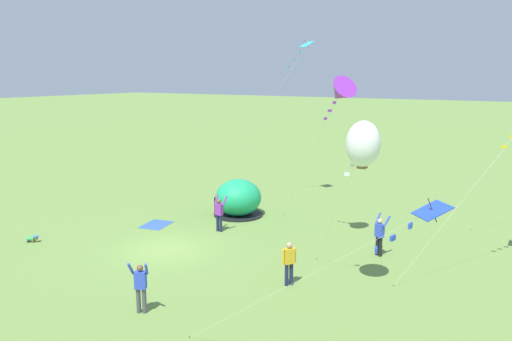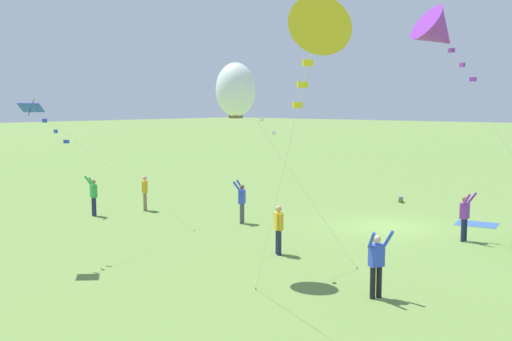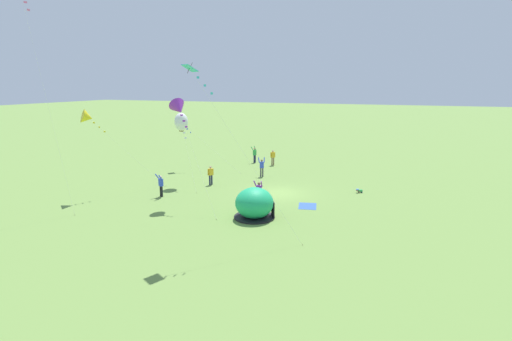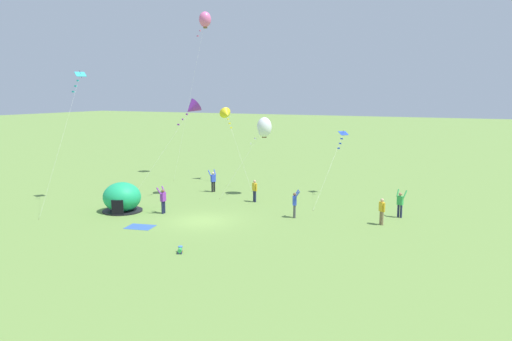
{
  "view_description": "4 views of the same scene",
  "coord_description": "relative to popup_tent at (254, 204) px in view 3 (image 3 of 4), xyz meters",
  "views": [
    {
      "loc": [
        16.55,
        15.01,
        7.96
      ],
      "look_at": [
        -0.85,
        4.38,
        4.03
      ],
      "focal_mm": 35.0,
      "sensor_mm": 36.0,
      "label": 1
    },
    {
      "loc": [
        -12.15,
        22.55,
        5.19
      ],
      "look_at": [
        2.87,
        5.19,
        2.64
      ],
      "focal_mm": 42.0,
      "sensor_mm": 36.0,
      "label": 2
    },
    {
      "loc": [
        -30.71,
        -9.69,
        8.98
      ],
      "look_at": [
        -1.84,
        1.41,
        2.21
      ],
      "focal_mm": 28.0,
      "sensor_mm": 36.0,
      "label": 3
    },
    {
      "loc": [
        17.39,
        -27.15,
        8.4
      ],
      "look_at": [
        3.76,
        0.4,
        3.58
      ],
      "focal_mm": 35.0,
      "sensor_mm": 36.0,
      "label": 4
    }
  ],
  "objects": [
    {
      "name": "kite_purple",
      "position": [
        1.64,
        6.66,
        6.16
      ],
      "size": [
        3.9,
        5.39,
        7.93
      ],
      "color": "silver",
      "rests_on": "ground"
    },
    {
      "name": "person_near_tent",
      "position": [
        18.06,
        7.01,
        0.0
      ],
      "size": [
        0.7,
        0.58,
        1.89
      ],
      "color": "#1E2347",
      "rests_on": "ground"
    },
    {
      "name": "person_with_toddler",
      "position": [
        7.06,
        6.99,
        -0.03
      ],
      "size": [
        0.5,
        0.41,
        1.72
      ],
      "color": "#1E2347",
      "rests_on": "ground"
    },
    {
      "name": "kite_cyan",
      "position": [
        -4.99,
        1.4,
        8.34
      ],
      "size": [
        2.1,
        6.48,
        10.06
      ],
      "color": "silver",
      "rests_on": "ground"
    },
    {
      "name": "popup_tent",
      "position": [
        0.0,
        0.0,
        0.0
      ],
      "size": [
        2.81,
        2.81,
        2.1
      ],
      "color": "#1EAD6B",
      "rests_on": "ground"
    },
    {
      "name": "kite_yellow",
      "position": [
        0.47,
        14.27,
        5.37
      ],
      "size": [
        5.4,
        4.58,
        7.02
      ],
      "color": "silver",
      "rests_on": "ground"
    },
    {
      "name": "person_watching_sky",
      "position": [
        2.14,
        8.94,
        0.0
      ],
      "size": [
        0.64,
        0.72,
        1.89
      ],
      "color": "black",
      "rests_on": "ground"
    },
    {
      "name": "kite_blue",
      "position": [
        12.19,
        12.76,
        3.77
      ],
      "size": [
        0.92,
        7.39,
        5.35
      ],
      "color": "silver",
      "rests_on": "ground"
    },
    {
      "name": "toddler_crawling",
      "position": [
        9.07,
        -5.91,
        -0.82
      ],
      "size": [
        0.42,
        0.54,
        0.32
      ],
      "color": "green",
      "rests_on": "ground"
    },
    {
      "name": "kite_white",
      "position": [
        6.65,
        9.58,
        4.61
      ],
      "size": [
        3.22,
        3.42,
        6.43
      ],
      "color": "silver",
      "rests_on": "ground"
    },
    {
      "name": "person_arms_raised",
      "position": [
        11.68,
        3.78,
        0.0
      ],
      "size": [
        0.64,
        0.72,
        1.89
      ],
      "color": "#4C4C51",
      "rests_on": "ground"
    },
    {
      "name": "picnic_blanket",
      "position": [
        3.84,
        -2.76,
        -0.99
      ],
      "size": [
        1.94,
        1.63,
        0.01
      ],
      "primitive_type": "cube",
      "rotation": [
        0.0,
        0.0,
        0.21
      ],
      "color": "#3359A5",
      "rests_on": "ground"
    },
    {
      "name": "ground_plane",
      "position": [
        6.53,
        0.28,
        -1.0
      ],
      "size": [
        300.0,
        300.0,
        0.0
      ],
      "primitive_type": "plane",
      "color": "olive"
    },
    {
      "name": "person_flying_kite",
      "position": [
        2.98,
        0.8,
        0.0
      ],
      "size": [
        0.47,
        0.68,
        1.89
      ],
      "color": "#1E2347",
      "rests_on": "ground"
    },
    {
      "name": "person_far_back",
      "position": [
        17.37,
        4.55,
        -0.03
      ],
      "size": [
        0.44,
        0.45,
        1.72
      ],
      "color": "#8C7251",
      "rests_on": "ground"
    }
  ]
}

